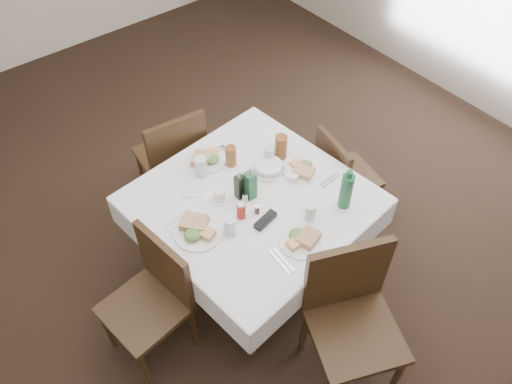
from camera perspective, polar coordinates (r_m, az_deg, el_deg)
ground_plane at (r=3.70m, az=-2.88°, el=-8.61°), size 7.00×7.00×0.00m
room_shell at (r=2.46m, az=-4.42°, el=13.91°), size 6.04×7.04×2.80m
dining_table at (r=3.15m, az=-0.45°, el=-1.71°), size 1.42×1.42×0.76m
chair_north at (r=3.73m, az=-9.35°, el=4.14°), size 0.49×0.49×0.94m
chair_south at (r=2.90m, az=10.72°, el=-13.14°), size 0.63×0.63×1.02m
chair_east at (r=3.69m, az=9.63°, el=2.06°), size 0.46×0.46×0.83m
chair_west at (r=3.03m, az=-11.53°, el=-11.25°), size 0.49×0.49×0.92m
meal_north at (r=3.32m, az=-5.66°, el=3.84°), size 0.26×0.26×0.06m
meal_south at (r=2.87m, az=5.25°, el=-5.41°), size 0.25×0.25×0.06m
meal_east at (r=3.25m, az=5.33°, el=2.61°), size 0.24×0.24×0.05m
meal_west at (r=2.92m, az=-6.76°, el=-4.29°), size 0.29×0.29×0.06m
side_plate_a at (r=3.16m, az=-7.13°, el=0.48°), size 0.17×0.17×0.01m
side_plate_b at (r=3.07m, az=6.16°, el=-1.37°), size 0.14×0.14×0.01m
water_n at (r=3.19m, az=-6.30°, el=2.89°), size 0.08×0.08×0.14m
water_s at (r=2.95m, az=6.22°, el=-2.33°), size 0.07×0.07×0.12m
water_e at (r=3.26m, az=1.49°, el=4.22°), size 0.07×0.07×0.13m
water_w at (r=2.87m, az=-2.98°, el=-3.95°), size 0.07×0.07×0.13m
iced_tea_a at (r=3.25m, az=-2.88°, el=4.12°), size 0.07×0.07×0.15m
iced_tea_b at (r=3.29m, az=2.87°, el=5.17°), size 0.08×0.08×0.17m
bread_basket at (r=3.22m, az=1.43°, el=2.75°), size 0.20×0.20×0.07m
oil_cruet_dark at (r=3.03m, az=-1.87°, el=0.69°), size 0.05×0.05×0.22m
oil_cruet_green at (r=3.02m, az=-0.68°, el=0.88°), size 0.06×0.06×0.26m
ketchup_bottle at (r=2.95m, az=-1.72°, el=-2.17°), size 0.05×0.05×0.12m
salt_shaker at (r=3.04m, az=-1.25°, el=-0.66°), size 0.03×0.03×0.07m
pepper_shaker at (r=2.99m, az=0.13°, el=-2.00°), size 0.03×0.03×0.07m
coffee_mug at (r=3.06m, az=-4.16°, el=-0.38°), size 0.11×0.11×0.08m
sunglasses at (r=2.95m, az=1.08°, el=-3.25°), size 0.17×0.08×0.03m
green_bottle at (r=3.00m, az=10.27°, el=0.15°), size 0.08×0.08×0.29m
sugar_caddy at (r=3.19m, az=4.48°, el=1.84°), size 0.10×0.07×0.05m
cutlery_n at (r=3.38m, az=-3.37°, el=4.55°), size 0.04×0.16×0.01m
cutlery_s at (r=2.80m, az=2.94°, el=-7.86°), size 0.06×0.19×0.01m
cutlery_e at (r=3.22m, az=8.46°, el=1.33°), size 0.17×0.05×0.01m
cutlery_w at (r=3.01m, az=-8.78°, el=-3.10°), size 0.21×0.07×0.01m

